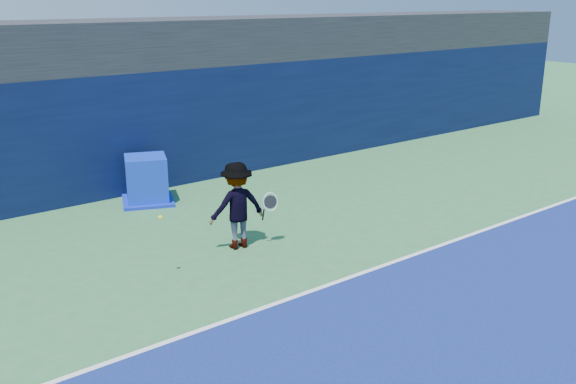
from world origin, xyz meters
The scene contains 7 objects.
ground centered at (0.00, 0.00, 0.00)m, with size 80.00×80.00×0.00m, color #326F3D.
baseline centered at (0.00, 3.00, 0.01)m, with size 24.00×0.10×0.01m, color white.
stadium_band centered at (0.00, 11.50, 3.60)m, with size 36.00×3.00×1.20m, color black.
back_wall_assembly centered at (0.00, 10.50, 1.50)m, with size 36.00×1.03×3.00m.
equipment_cart centered at (-0.32, 9.21, 0.52)m, with size 1.55×1.55×1.14m.
tennis_player centered at (-0.21, 5.45, 0.87)m, with size 1.36×0.83×1.73m.
tennis_ball centered at (-2.08, 4.99, 1.15)m, with size 0.08×0.08×0.08m.
Camera 1 is at (-6.74, -4.53, 4.77)m, focal length 40.00 mm.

